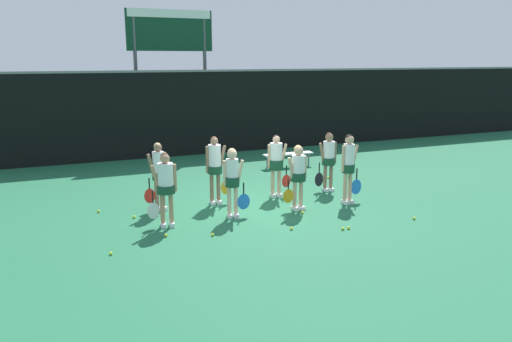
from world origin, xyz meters
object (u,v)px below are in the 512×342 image
scoreboard (170,43)px  tennis_ball_5 (357,181)px  player_0 (165,183)px  player_5 (215,165)px  bench_courtside (288,155)px  tennis_ball_11 (414,218)px  tennis_ball_3 (166,235)px  player_3 (349,163)px  tennis_ball_0 (343,229)px  tennis_ball_9 (99,211)px  player_6 (276,161)px  player_7 (328,157)px  tennis_ball_8 (349,228)px  tennis_ball_7 (291,228)px  tennis_ball_2 (212,235)px  tennis_ball_6 (302,213)px  player_1 (233,177)px  player_2 (298,172)px  player_4 (158,171)px  tennis_ball_1 (328,177)px  tennis_ball_10 (134,217)px

scoreboard → tennis_ball_5: scoreboard is taller
tennis_ball_5 → player_0: bearing=-164.3°
scoreboard → player_5: scoreboard is taller
bench_courtside → tennis_ball_11: 6.33m
tennis_ball_3 → tennis_ball_5: tennis_ball_3 is taller
player_3 → tennis_ball_3: bearing=-176.0°
tennis_ball_0 → tennis_ball_9: 5.87m
player_5 → tennis_ball_5: (4.66, 0.49, -1.00)m
player_6 → player_7: (1.59, -0.03, -0.01)m
scoreboard → player_3: size_ratio=3.04×
tennis_ball_8 → player_7: bearing=67.3°
tennis_ball_7 → tennis_ball_9: (-3.76, 2.95, -0.00)m
player_3 → tennis_ball_2: 4.22m
tennis_ball_3 → tennis_ball_9: (-1.13, 2.31, -0.00)m
tennis_ball_6 → player_7: bearing=44.4°
player_1 → player_3: (3.13, -0.07, 0.09)m
player_2 → tennis_ball_11: size_ratio=23.66×
player_3 → player_5: player_3 is taller
player_4 → player_6: size_ratio=1.00×
tennis_ball_3 → tennis_ball_11: (5.59, -1.12, -0.00)m
tennis_ball_2 → player_6: bearing=41.9°
bench_courtside → tennis_ball_9: 7.20m
player_4 → tennis_ball_5: player_4 is taller
player_6 → tennis_ball_5: (2.93, 0.47, -0.96)m
player_1 → tennis_ball_2: player_1 is taller
tennis_ball_1 → tennis_ball_2: bearing=-144.5°
tennis_ball_5 → tennis_ball_6: 3.70m
player_6 → tennis_ball_3: (-3.47, -1.95, -0.96)m
player_0 → player_7: player_0 is taller
bench_courtside → player_6: size_ratio=1.06×
player_0 → player_1: size_ratio=1.01×
tennis_ball_5 → tennis_ball_9: 7.53m
player_5 → tennis_ball_11: size_ratio=25.65×
player_1 → tennis_ball_7: size_ratio=24.32×
tennis_ball_11 → tennis_ball_0: bearing=179.1°
player_3 → player_5: size_ratio=1.03×
player_1 → player_2: player_1 is taller
player_5 → tennis_ball_2: 2.62m
player_4 → tennis_ball_9: player_4 is taller
player_4 → player_7: bearing=-8.1°
tennis_ball_6 → tennis_ball_11: tennis_ball_6 is taller
bench_courtside → tennis_ball_11: bench_courtside is taller
tennis_ball_0 → bench_courtside: bearing=74.1°
player_3 → tennis_ball_3: 5.04m
bench_courtside → player_1: player_1 is taller
tennis_ball_10 → player_3: bearing=-9.4°
player_7 → tennis_ball_8: bearing=-105.8°
tennis_ball_3 → player_6: bearing=29.3°
player_0 → tennis_ball_8: 4.14m
player_0 → tennis_ball_5: (6.22, 1.75, -0.96)m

